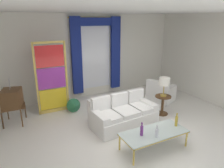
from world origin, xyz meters
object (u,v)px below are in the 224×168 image
(couch_white_long, at_px, (122,114))
(stained_glass_divider, at_px, (52,80))
(peacock_figurine, at_px, (75,106))
(coffee_table, at_px, (154,133))
(vintage_tv, at_px, (12,99))
(bottle_crystal_tall, at_px, (157,132))
(bottle_blue_decanter, at_px, (142,130))
(table_lamp_brass, at_px, (164,82))
(bottle_amber_squat, at_px, (176,121))
(round_side_table, at_px, (163,103))
(armchair_white, at_px, (160,93))

(couch_white_long, distance_m, stained_glass_divider, 2.37)
(peacock_figurine, bearing_deg, coffee_table, -68.59)
(vintage_tv, bearing_deg, bottle_crystal_tall, -47.76)
(bottle_blue_decanter, xyz_separation_m, bottle_crystal_tall, (0.24, -0.20, -0.01))
(couch_white_long, distance_m, bottle_crystal_tall, 1.51)
(table_lamp_brass, bearing_deg, vintage_tv, 160.55)
(bottle_crystal_tall, height_order, peacock_figurine, bottle_crystal_tall)
(bottle_blue_decanter, bearing_deg, peacock_figurine, 105.07)
(bottle_amber_squat, bearing_deg, bottle_crystal_tall, -166.26)
(round_side_table, bearing_deg, table_lamp_brass, 26.57)
(bottle_blue_decanter, xyz_separation_m, vintage_tv, (-2.40, 2.71, 0.19))
(couch_white_long, height_order, peacock_figurine, couch_white_long)
(armchair_white, distance_m, peacock_figurine, 3.04)
(bottle_amber_squat, xyz_separation_m, armchair_white, (1.35, 2.16, -0.26))
(armchair_white, bearing_deg, vintage_tv, 173.01)
(bottle_crystal_tall, xyz_separation_m, stained_glass_divider, (-1.49, 3.17, 0.54))
(armchair_white, xyz_separation_m, table_lamp_brass, (-0.64, -0.86, 0.74))
(coffee_table, distance_m, peacock_figurine, 2.81)
(peacock_figurine, bearing_deg, table_lamp_brass, -29.19)
(coffee_table, relative_size, bottle_amber_squat, 4.60)
(bottle_blue_decanter, height_order, table_lamp_brass, table_lamp_brass)
(vintage_tv, bearing_deg, bottle_amber_squat, -39.17)
(bottle_crystal_tall, distance_m, bottle_amber_squat, 0.74)
(coffee_table, xyz_separation_m, bottle_amber_squat, (0.63, -0.01, 0.17))
(bottle_crystal_tall, xyz_separation_m, armchair_white, (2.06, 2.33, -0.23))
(couch_white_long, relative_size, stained_glass_divider, 0.83)
(couch_white_long, bearing_deg, bottle_crystal_tall, -90.69)
(vintage_tv, bearing_deg, coffee_table, -45.01)
(bottle_blue_decanter, height_order, stained_glass_divider, stained_glass_divider)
(bottle_crystal_tall, xyz_separation_m, bottle_amber_squat, (0.72, 0.17, 0.02))
(bottle_amber_squat, xyz_separation_m, stained_glass_divider, (-2.20, 2.99, 0.51))
(couch_white_long, relative_size, bottle_amber_squat, 5.55)
(bottle_amber_squat, bearing_deg, stained_glass_divider, 126.36)
(peacock_figurine, height_order, table_lamp_brass, table_lamp_brass)
(table_lamp_brass, bearing_deg, round_side_table, -153.43)
(bottle_amber_squat, distance_m, round_side_table, 1.49)
(coffee_table, relative_size, round_side_table, 2.54)
(bottle_amber_squat, relative_size, vintage_tv, 0.24)
(couch_white_long, bearing_deg, round_side_table, -0.82)
(vintage_tv, bearing_deg, armchair_white, -6.99)
(couch_white_long, bearing_deg, coffee_table, -87.19)
(bottle_blue_decanter, height_order, round_side_table, bottle_blue_decanter)
(bottle_blue_decanter, xyz_separation_m, round_side_table, (1.67, 1.27, -0.18))
(bottle_crystal_tall, bearing_deg, bottle_blue_decanter, 140.13)
(vintage_tv, bearing_deg, stained_glass_divider, 12.44)
(couch_white_long, xyz_separation_m, stained_glass_divider, (-1.50, 1.67, 0.75))
(vintage_tv, distance_m, round_side_table, 4.33)
(couch_white_long, xyz_separation_m, bottle_amber_squat, (0.70, -1.32, 0.24))
(round_side_table, bearing_deg, stained_glass_divider, 149.84)
(bottle_amber_squat, distance_m, peacock_figurine, 3.12)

